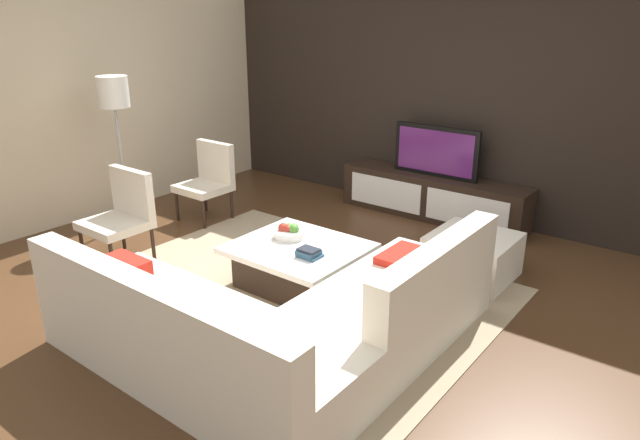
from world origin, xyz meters
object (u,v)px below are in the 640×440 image
(media_console, at_px, (433,197))
(television, at_px, (436,151))
(accent_chair_near, at_px, (123,211))
(ottoman, at_px, (472,256))
(book_stack, at_px, (309,253))
(floor_lamp, at_px, (114,102))
(fruit_bowl, at_px, (290,232))
(coffee_table, at_px, (298,265))
(accent_chair_far, at_px, (209,177))
(sectional_couch, at_px, (280,323))

(media_console, relative_size, television, 2.17)
(accent_chair_near, relative_size, ottoman, 1.24)
(media_console, height_order, television, television)
(television, distance_m, book_stack, 2.45)
(floor_lamp, xyz_separation_m, fruit_bowl, (2.29, 0.11, -0.94))
(television, height_order, coffee_table, television)
(accent_chair_near, height_order, accent_chair_far, same)
(television, bearing_deg, fruit_bowl, -97.27)
(coffee_table, bearing_deg, television, 87.51)
(ottoman, bearing_deg, floor_lamp, -162.86)
(media_console, relative_size, accent_chair_near, 2.53)
(coffee_table, distance_m, accent_chair_far, 2.08)
(sectional_couch, relative_size, coffee_table, 2.26)
(sectional_couch, xyz_separation_m, fruit_bowl, (-0.80, 1.04, 0.15))
(sectional_couch, bearing_deg, accent_chair_far, 146.80)
(coffee_table, distance_m, fruit_bowl, 0.31)
(accent_chair_near, bearing_deg, sectional_couch, 1.76)
(media_console, bearing_deg, ottoman, -49.73)
(sectional_couch, height_order, ottoman, sectional_couch)
(television, relative_size, coffee_table, 0.94)
(sectional_couch, xyz_separation_m, ottoman, (0.50, 2.03, -0.08))
(media_console, xyz_separation_m, fruit_bowl, (-0.28, -2.20, 0.18))
(ottoman, distance_m, book_stack, 1.53)
(sectional_couch, distance_m, ottoman, 2.10)
(accent_chair_far, xyz_separation_m, book_stack, (2.14, -0.85, -0.08))
(sectional_couch, height_order, accent_chair_near, accent_chair_near)
(coffee_table, xyz_separation_m, book_stack, (0.22, -0.12, 0.21))
(sectional_couch, height_order, coffee_table, sectional_couch)
(media_console, xyz_separation_m, accent_chair_near, (-1.78, -2.86, 0.24))
(television, distance_m, fruit_bowl, 2.24)
(coffee_table, bearing_deg, accent_chair_far, 159.28)
(television, distance_m, accent_chair_far, 2.58)
(accent_chair_near, bearing_deg, floor_lamp, 155.55)
(television, bearing_deg, floor_lamp, -138.11)
(ottoman, bearing_deg, book_stack, -126.30)
(ottoman, height_order, accent_chair_far, accent_chair_far)
(media_console, bearing_deg, floor_lamp, -138.12)
(accent_chair_near, relative_size, accent_chair_far, 1.00)
(floor_lamp, relative_size, fruit_bowl, 5.83)
(floor_lamp, distance_m, fruit_bowl, 2.48)
(accent_chair_near, xyz_separation_m, book_stack, (1.90, 0.44, -0.07))
(coffee_table, bearing_deg, floor_lamp, -179.81)
(media_console, height_order, coffee_table, media_console)
(coffee_table, xyz_separation_m, accent_chair_far, (-1.92, 0.73, 0.29))
(ottoman, bearing_deg, fruit_bowl, -142.40)
(fruit_bowl, bearing_deg, floor_lamp, -177.31)
(fruit_bowl, bearing_deg, media_console, 82.73)
(accent_chair_far, bearing_deg, coffee_table, -14.37)
(fruit_bowl, relative_size, accent_chair_far, 0.32)
(television, height_order, book_stack, television)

